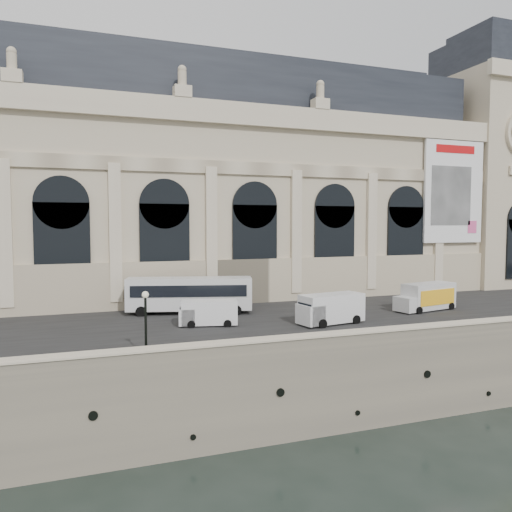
{
  "coord_description": "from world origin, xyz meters",
  "views": [
    {
      "loc": [
        -22.69,
        -30.39,
        14.96
      ],
      "look_at": [
        -3.8,
        22.0,
        11.31
      ],
      "focal_mm": 35.0,
      "sensor_mm": 36.0,
      "label": 1
    }
  ],
  "objects_px": {
    "lamp_left": "(146,325)",
    "box_truck": "(426,297)",
    "bus_left": "(189,294)",
    "van_c": "(206,313)",
    "van_b": "(328,309)"
  },
  "relations": [
    {
      "from": "van_b",
      "to": "box_truck",
      "type": "relative_size",
      "value": 0.87
    },
    {
      "from": "van_c",
      "to": "box_truck",
      "type": "xyz_separation_m",
      "value": [
        23.16,
        -0.24,
        0.28
      ]
    },
    {
      "from": "box_truck",
      "to": "lamp_left",
      "type": "bearing_deg",
      "value": -163.59
    },
    {
      "from": "van_b",
      "to": "bus_left",
      "type": "bearing_deg",
      "value": 138.26
    },
    {
      "from": "van_b",
      "to": "lamp_left",
      "type": "height_order",
      "value": "lamp_left"
    },
    {
      "from": "box_truck",
      "to": "lamp_left",
      "type": "height_order",
      "value": "lamp_left"
    },
    {
      "from": "van_c",
      "to": "box_truck",
      "type": "height_order",
      "value": "box_truck"
    },
    {
      "from": "lamp_left",
      "to": "bus_left",
      "type": "bearing_deg",
      "value": 67.69
    },
    {
      "from": "bus_left",
      "to": "box_truck",
      "type": "distance_m",
      "value": 24.12
    },
    {
      "from": "bus_left",
      "to": "lamp_left",
      "type": "xyz_separation_m",
      "value": [
        -6.21,
        -15.14,
        0.22
      ]
    },
    {
      "from": "van_b",
      "to": "box_truck",
      "type": "xyz_separation_m",
      "value": [
        12.78,
        2.85,
        0.04
      ]
    },
    {
      "from": "van_b",
      "to": "lamp_left",
      "type": "distance_m",
      "value": 17.67
    },
    {
      "from": "van_c",
      "to": "lamp_left",
      "type": "relative_size",
      "value": 1.18
    },
    {
      "from": "van_b",
      "to": "van_c",
      "type": "distance_m",
      "value": 10.83
    },
    {
      "from": "lamp_left",
      "to": "box_truck",
      "type": "bearing_deg",
      "value": 16.41
    }
  ]
}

